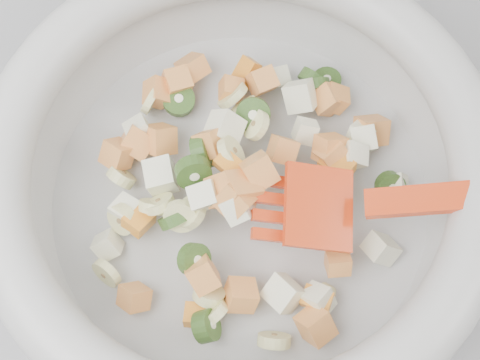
{
  "coord_description": "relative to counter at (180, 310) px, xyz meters",
  "views": [
    {
      "loc": [
        0.09,
        1.25,
        1.42
      ],
      "look_at": [
        0.09,
        1.45,
        0.95
      ],
      "focal_mm": 50.0,
      "sensor_mm": 36.0,
      "label": 1
    }
  ],
  "objects": [
    {
      "name": "counter",
      "position": [
        0.0,
        0.0,
        0.0
      ],
      "size": [
        2.0,
        0.6,
        0.9
      ],
      "primitive_type": "cube",
      "color": "gray",
      "rests_on": "ground"
    },
    {
      "name": "mixing_bowl",
      "position": [
        0.09,
        -0.0,
        0.51
      ],
      "size": [
        0.48,
        0.38,
        0.13
      ],
      "color": "#B8B8B6",
      "rests_on": "counter"
    }
  ]
}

